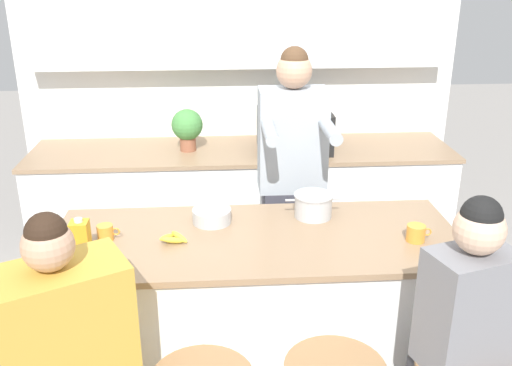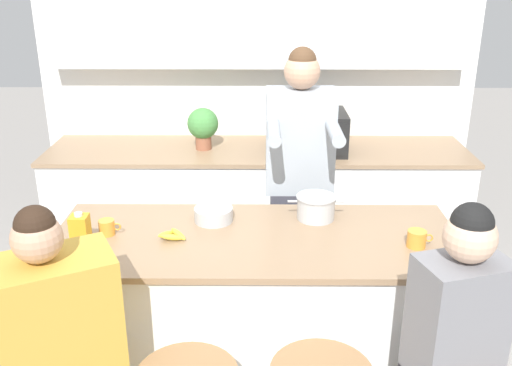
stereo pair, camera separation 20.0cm
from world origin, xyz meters
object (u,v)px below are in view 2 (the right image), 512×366
at_px(fruit_bowl, 214,214).
at_px(microwave, 310,132).
at_px(coffee_cup_near, 107,227).
at_px(potted_plant, 203,125).
at_px(cooking_pot, 316,207).
at_px(person_cooking, 298,199).
at_px(kitchen_island, 256,317).
at_px(coffee_cup_far, 417,239).
at_px(juice_carton, 80,232).
at_px(banana_bunch, 172,235).

xyz_separation_m(fruit_bowl, microwave, (0.59, 1.28, 0.07)).
height_order(fruit_bowl, microwave, microwave).
xyz_separation_m(coffee_cup_near, potted_plant, (0.33, 1.49, 0.10)).
height_order(cooking_pot, coffee_cup_near, cooking_pot).
relative_size(person_cooking, potted_plant, 5.79).
xyz_separation_m(person_cooking, microwave, (0.13, 0.86, 0.16)).
height_order(coffee_cup_near, microwave, microwave).
bearing_deg(fruit_bowl, kitchen_island, -39.79).
bearing_deg(coffee_cup_near, microwave, 52.58).
height_order(kitchen_island, coffee_cup_far, coffee_cup_far).
relative_size(person_cooking, cooking_pot, 5.98).
bearing_deg(microwave, person_cooking, -98.54).
bearing_deg(person_cooking, juice_carton, -145.58).
bearing_deg(juice_carton, potted_plant, 75.77).
relative_size(juice_carton, potted_plant, 0.60).
distance_m(fruit_bowl, banana_bunch, 0.28).
height_order(kitchen_island, person_cooking, person_cooking).
relative_size(kitchen_island, potted_plant, 6.53).
bearing_deg(kitchen_island, coffee_cup_near, 178.50).
xyz_separation_m(banana_bunch, potted_plant, (0.01, 1.54, 0.12)).
relative_size(juice_carton, microwave, 0.35).
height_order(cooking_pot, microwave, microwave).
distance_m(person_cooking, potted_plant, 1.12).
bearing_deg(person_cooking, coffee_cup_near, -149.29).
bearing_deg(coffee_cup_near, cooking_pot, 10.81).
bearing_deg(banana_bunch, kitchen_island, 4.49).
height_order(kitchen_island, microwave, microwave).
xyz_separation_m(kitchen_island, banana_bunch, (-0.40, -0.03, 0.49)).
xyz_separation_m(fruit_bowl, juice_carton, (-0.59, -0.31, 0.05)).
height_order(person_cooking, cooking_pot, person_cooking).
height_order(coffee_cup_near, juice_carton, juice_carton).
distance_m(kitchen_island, microwave, 1.61).
distance_m(person_cooking, microwave, 0.88).
relative_size(kitchen_island, coffee_cup_far, 16.34).
bearing_deg(juice_carton, kitchen_island, 8.92).
bearing_deg(cooking_pot, potted_plant, 118.74).
distance_m(juice_carton, microwave, 1.98).
bearing_deg(fruit_bowl, coffee_cup_far, -15.97).
relative_size(kitchen_island, juice_carton, 10.92).
xyz_separation_m(cooking_pot, coffee_cup_near, (-1.04, -0.20, -0.02)).
bearing_deg(microwave, banana_bunch, -117.54).
bearing_deg(banana_bunch, microwave, 62.46).
xyz_separation_m(cooking_pot, fruit_bowl, (-0.53, -0.03, -0.03)).
relative_size(coffee_cup_far, potted_plant, 0.40).
bearing_deg(juice_carton, person_cooking, 34.68).
height_order(kitchen_island, banana_bunch, banana_bunch).
distance_m(coffee_cup_near, coffee_cup_far, 1.49).
relative_size(coffee_cup_far, juice_carton, 0.67).
height_order(microwave, potted_plant, potted_plant).
relative_size(coffee_cup_far, banana_bunch, 0.80).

